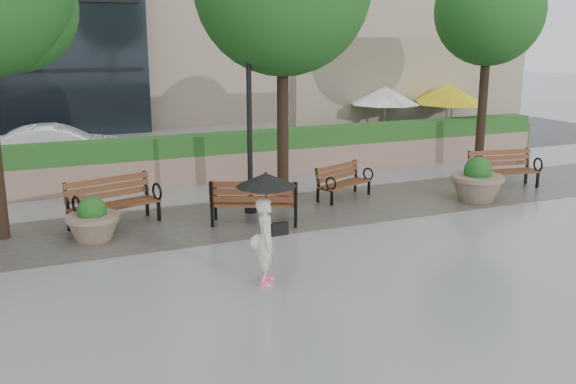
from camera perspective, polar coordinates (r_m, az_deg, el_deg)
name	(u,v)px	position (r m, az deg, el deg)	size (l,w,h in m)	color
ground	(290,259)	(12.10, 0.22, -5.99)	(100.00, 100.00, 0.00)	gray
cobble_strip	(238,218)	(14.76, -4.49, -2.32)	(28.00, 3.20, 0.01)	#383330
hedge_wall	(191,159)	(18.33, -8.66, 2.88)	(24.00, 0.80, 1.35)	#976F61
cafe_wall	(414,92)	(24.90, 11.12, 8.75)	(10.00, 0.60, 4.00)	tan
cafe_hedge	(436,142)	(23.02, 13.02, 4.37)	(8.00, 0.50, 0.90)	#1B511E
asphalt_street	(160,158)	(22.28, -11.30, 2.98)	(40.00, 7.00, 0.00)	black
bench_1	(115,212)	(14.56, -15.16, -1.74)	(2.09, 1.30, 1.05)	#5A321A
bench_2	(255,211)	(14.20, -2.98, -1.69)	(2.04, 1.50, 1.03)	#5A321A
bench_3	(344,189)	(16.47, 4.98, 0.29)	(1.72, 1.21, 0.86)	#5A321A
bench_4	(503,177)	(18.49, 18.57, 1.25)	(1.98, 1.04, 1.01)	#5A321A
planter_left	(93,223)	(13.66, -16.93, -2.67)	(1.10, 1.10, 0.93)	#7F6B56
planter_right	(477,184)	(16.87, 16.45, 0.73)	(1.34, 1.34, 1.12)	#7F6B56
lamppost	(250,139)	(14.83, -3.43, 4.69)	(0.28, 0.28, 3.98)	black
tree_2	(491,15)	(20.87, 17.62, 14.74)	(3.37, 3.26, 6.42)	black
patio_umb_white	(385,96)	(23.08, 8.64, 8.45)	(2.50, 2.50, 2.30)	black
patio_umb_yellow_a	(453,96)	(23.53, 14.42, 8.27)	(2.50, 2.50, 2.30)	black
patio_umb_yellow_b	(448,93)	(24.62, 14.01, 8.53)	(2.50, 2.50, 2.30)	black
car_right	(59,148)	(21.11, -19.66, 3.74)	(1.46, 4.20, 1.38)	silver
pedestrian	(266,217)	(10.66, -1.98, -2.25)	(1.03, 1.03, 1.89)	beige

